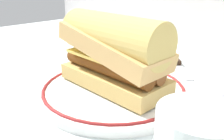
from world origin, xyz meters
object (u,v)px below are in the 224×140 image
object	(u,v)px
butter_knife	(178,65)
sausage_sandwich	(112,51)
plate	(112,90)
salt_shaker	(219,121)

from	to	relation	value
butter_knife	sausage_sandwich	bearing A→B (deg)	-88.69
plate	butter_knife	size ratio (longest dim) A/B	2.24
plate	salt_shaker	distance (m)	0.20
plate	butter_knife	distance (m)	0.20
plate	sausage_sandwich	xyz separation A→B (m)	(0.00, -0.00, 0.07)
sausage_sandwich	salt_shaker	size ratio (longest dim) A/B	2.43
butter_knife	salt_shaker	bearing A→B (deg)	-47.19
salt_shaker	butter_knife	size ratio (longest dim) A/B	0.68
plate	butter_knife	bearing A→B (deg)	91.31
sausage_sandwich	butter_knife	xyz separation A→B (m)	(-0.00, 0.20, -0.07)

